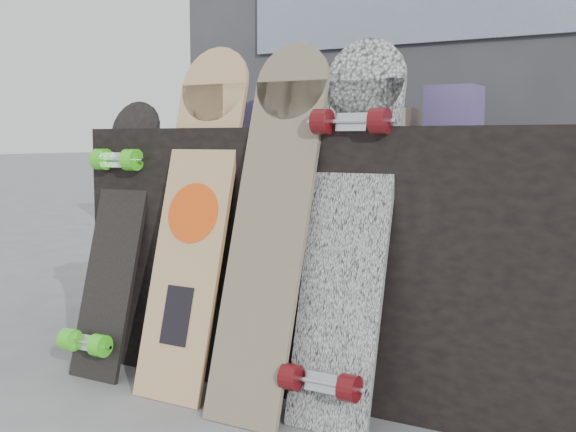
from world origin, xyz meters
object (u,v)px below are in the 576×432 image
Objects in this scene: vendor_table at (344,253)px; skateboard_dark at (114,234)px; longboard_geisha at (195,208)px; longboard_celtic at (272,215)px; longboard_cascadia at (347,224)px.

skateboard_dark is at bearing -152.37° from vendor_table.
longboard_celtic is (0.29, -0.03, -0.00)m from longboard_geisha.
longboard_celtic is at bearing -96.95° from vendor_table.
longboard_cascadia is at bearing -63.10° from vendor_table.
longboard_celtic is at bearing -171.48° from longboard_cascadia.
skateboard_dark is (-0.62, 0.02, -0.10)m from longboard_celtic.
longboard_geisha is at bearing 174.35° from longboard_celtic.
vendor_table is 0.40m from longboard_celtic.
longboard_geisha reaches higher than longboard_cascadia.
skateboard_dark is (-0.84, -0.01, -0.08)m from longboard_cascadia.
longboard_geisha is (-0.34, -0.34, 0.16)m from vendor_table.
skateboard_dark is (-0.33, -0.01, -0.10)m from longboard_geisha.
longboard_celtic is 0.63m from skateboard_dark.
longboard_celtic is at bearing -2.07° from skateboard_dark.
longboard_geisha reaches higher than longboard_celtic.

